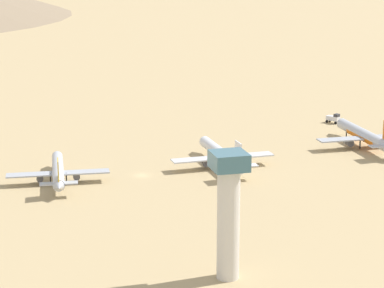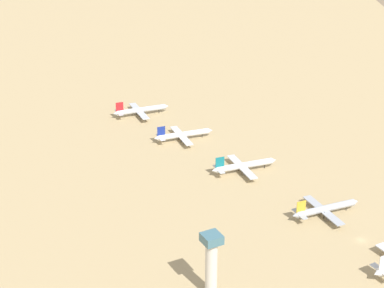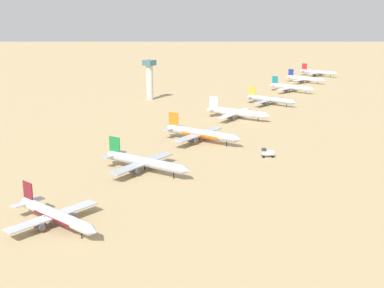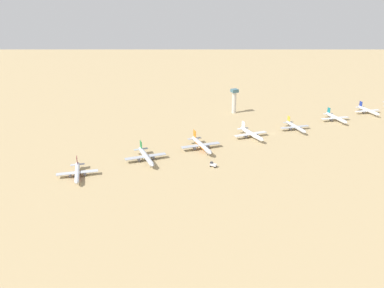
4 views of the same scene
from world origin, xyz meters
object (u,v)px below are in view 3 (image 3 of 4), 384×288
(parked_jet_3, at_px, (236,112))
(service_truck, at_px, (267,152))
(parked_jet_4, at_px, (270,100))
(parked_jet_6, at_px, (305,79))
(parked_jet_5, at_px, (291,87))
(parked_jet_0, at_px, (55,215))
(parked_jet_7, at_px, (318,72))
(parked_jet_1, at_px, (144,162))
(parked_jet_2, at_px, (201,133))
(control_tower, at_px, (150,78))

(parked_jet_3, distance_m, service_truck, 78.31)
(parked_jet_4, relative_size, parked_jet_6, 0.99)
(parked_jet_4, xyz_separation_m, parked_jet_5, (-9.71, 58.42, 0.13))
(parked_jet_5, height_order, service_truck, parked_jet_5)
(parked_jet_5, distance_m, parked_jet_6, 54.77)
(parked_jet_0, relative_size, parked_jet_7, 0.95)
(parked_jet_3, relative_size, parked_jet_5, 1.06)
(parked_jet_7, relative_size, service_truck, 6.86)
(parked_jet_6, height_order, service_truck, parked_jet_6)
(parked_jet_4, height_order, parked_jet_5, parked_jet_5)
(parked_jet_3, distance_m, parked_jet_6, 165.78)
(parked_jet_4, bearing_deg, parked_jet_6, 99.85)
(parked_jet_4, relative_size, service_truck, 6.61)
(parked_jet_6, bearing_deg, parked_jet_0, -81.06)
(parked_jet_3, bearing_deg, service_truck, -51.69)
(parked_jet_0, xyz_separation_m, parked_jet_1, (-10.62, 54.66, 0.51))
(parked_jet_2, bearing_deg, parked_jet_7, 98.48)
(control_tower, bearing_deg, parked_jet_1, -52.69)
(parked_jet_1, bearing_deg, parked_jet_4, 97.57)
(parked_jet_1, relative_size, parked_jet_7, 1.07)
(parked_jet_0, bearing_deg, control_tower, 120.74)
(control_tower, bearing_deg, parked_jet_6, 67.08)
(parked_jet_1, height_order, parked_jet_2, parked_jet_2)
(parked_jet_2, height_order, parked_jet_4, parked_jet_2)
(parked_jet_2, xyz_separation_m, parked_jet_3, (-10.87, 55.50, -0.24))
(parked_jet_3, distance_m, parked_jet_7, 215.72)
(parked_jet_0, height_order, parked_jet_3, parked_jet_3)
(parked_jet_5, relative_size, parked_jet_6, 1.03)
(parked_jet_1, relative_size, control_tower, 1.50)
(parked_jet_1, distance_m, parked_jet_4, 159.97)
(parked_jet_3, xyz_separation_m, control_tower, (-82.10, 24.24, 11.56))
(parked_jet_0, xyz_separation_m, parked_jet_4, (-31.68, 213.23, 0.10))
(parked_jet_2, bearing_deg, parked_jet_6, 98.74)
(parked_jet_7, bearing_deg, parked_jet_6, -82.69)
(parked_jet_5, bearing_deg, parked_jet_1, -81.93)
(service_truck, bearing_deg, parked_jet_3, 128.31)
(parked_jet_6, relative_size, service_truck, 6.65)
(parked_jet_5, relative_size, service_truck, 6.84)
(control_tower, bearing_deg, parked_jet_7, 74.42)
(service_truck, bearing_deg, parked_jet_6, 107.57)
(control_tower, bearing_deg, parked_jet_5, 51.29)
(parked_jet_0, height_order, service_truck, parked_jet_0)
(parked_jet_2, distance_m, parked_jet_5, 167.53)
(parked_jet_1, height_order, parked_jet_4, parked_jet_1)
(parked_jet_0, distance_m, parked_jet_3, 163.81)
(parked_jet_1, height_order, parked_jet_6, parked_jet_1)
(parked_jet_0, distance_m, parked_jet_2, 107.27)
(service_truck, bearing_deg, control_tower, 146.74)
(parked_jet_7, distance_m, service_truck, 285.94)
(parked_jet_1, xyz_separation_m, parked_jet_2, (-6.79, 51.19, 0.13))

